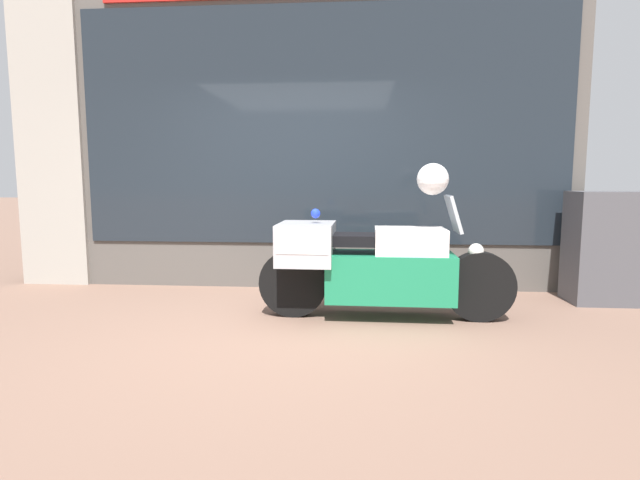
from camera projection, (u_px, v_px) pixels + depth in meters
The scene contains 6 objects.
ground_plane at pixel (260, 333), 4.25m from camera, with size 60.00×60.00×0.00m, color #7A5B4C.
shop_building at pixel (258, 132), 6.03m from camera, with size 6.72×0.55×3.72m.
window_display at pixel (320, 245), 6.17m from camera, with size 5.43×0.30×2.09m.
paramedic_motorcycle at pixel (370, 264), 4.66m from camera, with size 2.38×0.69×1.16m.
utility_cabinet at pixel (617, 248), 5.24m from camera, with size 0.95×0.51×1.18m, color #4C4C51.
white_helmet at pixel (433, 179), 4.51m from camera, with size 0.29×0.29×0.29m, color white.
Camera 1 is at (0.84, -4.07, 1.30)m, focal length 28.00 mm.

